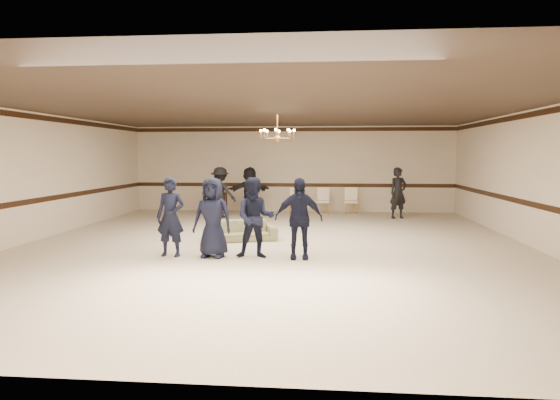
{
  "coord_description": "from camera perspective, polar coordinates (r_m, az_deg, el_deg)",
  "views": [
    {
      "loc": [
        1.17,
        -11.29,
        2.15
      ],
      "look_at": [
        0.2,
        -0.5,
        1.13
      ],
      "focal_mm": 31.17,
      "sensor_mm": 36.0,
      "label": 1
    }
  ],
  "objects": [
    {
      "name": "adult_right",
      "position": [
        16.75,
        13.71,
        0.8
      ],
      "size": [
        0.74,
        0.63,
        1.72
      ],
      "primitive_type": "imported",
      "rotation": [
        0.0,
        0.0,
        0.41
      ],
      "color": "black",
      "rests_on": "floor"
    },
    {
      "name": "banquet_chair_mid",
      "position": [
        17.52,
        5.09,
        -0.13
      ],
      "size": [
        0.5,
        0.5,
        0.95
      ],
      "primitive_type": null,
      "rotation": [
        0.0,
        0.0,
        -0.08
      ],
      "color": "#F4EACD",
      "rests_on": "floor"
    },
    {
      "name": "settee",
      "position": [
        12.2,
        -4.55,
        -3.59
      ],
      "size": [
        1.86,
        1.17,
        0.51
      ],
      "primitive_type": "imported",
      "rotation": [
        0.0,
        0.0,
        0.31
      ],
      "color": "#7F8055",
      "rests_on": "floor"
    },
    {
      "name": "crown_molding",
      "position": [
        18.33,
        1.48,
        8.28
      ],
      "size": [
        12.0,
        0.02,
        0.14
      ],
      "primitive_type": "cube",
      "color": "black",
      "rests_on": "wall_back"
    },
    {
      "name": "adult_mid",
      "position": [
        17.16,
        -3.59,
        1.05
      ],
      "size": [
        1.65,
        1.2,
        1.72
      ],
      "primitive_type": "imported",
      "rotation": [
        0.0,
        0.0,
        3.63
      ],
      "color": "black",
      "rests_on": "floor"
    },
    {
      "name": "boy_a",
      "position": [
        10.48,
        -12.72,
        -1.95
      ],
      "size": [
        0.65,
        0.46,
        1.68
      ],
      "primitive_type": "imported",
      "rotation": [
        0.0,
        0.0,
        -0.1
      ],
      "color": "black",
      "rests_on": "floor"
    },
    {
      "name": "boy_b",
      "position": [
        10.24,
        -7.92,
        -2.04
      ],
      "size": [
        0.87,
        0.62,
        1.68
      ],
      "primitive_type": "imported",
      "rotation": [
        0.0,
        0.0,
        -0.11
      ],
      "color": "black",
      "rests_on": "floor"
    },
    {
      "name": "boy_d",
      "position": [
        9.99,
        2.2,
        -2.18
      ],
      "size": [
        1.0,
        0.46,
        1.68
      ],
      "primitive_type": "imported",
      "rotation": [
        0.0,
        0.0,
        0.05
      ],
      "color": "black",
      "rests_on": "floor"
    },
    {
      "name": "console_table",
      "position": [
        18.18,
        -7.63,
        -0.27
      ],
      "size": [
        0.93,
        0.45,
        0.76
      ],
      "primitive_type": "cube",
      "rotation": [
        0.0,
        0.0,
        0.08
      ],
      "color": "#331D11",
      "rests_on": "floor"
    },
    {
      "name": "chandelier",
      "position": [
        12.37,
        -0.31,
        8.73
      ],
      "size": [
        0.94,
        0.94,
        0.89
      ],
      "primitive_type": null,
      "color": "#C58B3F",
      "rests_on": "ceiling"
    },
    {
      "name": "adult_left",
      "position": [
        16.63,
        -7.02,
        0.88
      ],
      "size": [
        1.25,
        0.92,
        1.72
      ],
      "primitive_type": "imported",
      "rotation": [
        0.0,
        0.0,
        2.86
      ],
      "color": "black",
      "rests_on": "floor"
    },
    {
      "name": "banquet_chair_right",
      "position": [
        17.55,
        8.35,
        -0.16
      ],
      "size": [
        0.5,
        0.5,
        0.95
      ],
      "primitive_type": null,
      "rotation": [
        0.0,
        0.0,
        -0.08
      ],
      "color": "#F4EACD",
      "rests_on": "floor"
    },
    {
      "name": "banquet_chair_left",
      "position": [
        17.55,
        1.82,
        -0.1
      ],
      "size": [
        0.49,
        0.49,
        0.95
      ],
      "primitive_type": null,
      "rotation": [
        0.0,
        0.0,
        -0.06
      ],
      "color": "#F4EACD",
      "rests_on": "floor"
    },
    {
      "name": "room",
      "position": [
        11.36,
        -0.78,
        2.59
      ],
      "size": [
        12.01,
        14.01,
        3.21
      ],
      "color": "beige",
      "rests_on": "ground"
    },
    {
      "name": "boy_c",
      "position": [
        10.08,
        -2.92,
        -2.12
      ],
      "size": [
        0.86,
        0.69,
        1.68
      ],
      "primitive_type": "imported",
      "rotation": [
        0.0,
        0.0,
        0.07
      ],
      "color": "black",
      "rests_on": "floor"
    },
    {
      "name": "chair_rail",
      "position": [
        18.35,
        1.47,
        1.78
      ],
      "size": [
        12.0,
        0.02,
        0.14
      ],
      "primitive_type": "cube",
      "color": "black",
      "rests_on": "wall_back"
    }
  ]
}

